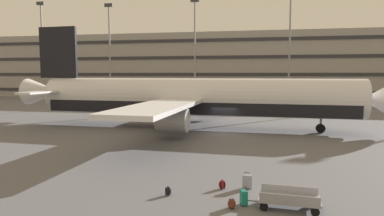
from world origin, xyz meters
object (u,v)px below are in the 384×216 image
at_px(baggage_cart, 289,199).
at_px(suitcase_small, 244,197).
at_px(airliner, 191,98).
at_px(suitcase_silver, 247,181).
at_px(backpack_black, 168,191).
at_px(backpack_orange, 222,185).
at_px(backpack_teal, 232,204).

bearing_deg(baggage_cart, suitcase_small, -179.69).
bearing_deg(baggage_cart, airliner, 112.54).
relative_size(suitcase_silver, backpack_black, 1.69).
xyz_separation_m(airliner, backpack_orange, (5.55, -18.96, -2.98)).
bearing_deg(backpack_orange, backpack_teal, -74.44).
relative_size(airliner, backpack_orange, 77.94).
bearing_deg(backpack_black, airliner, 98.65).
height_order(suitcase_small, suitcase_silver, suitcase_small).
distance_m(suitcase_silver, backpack_orange, 1.28).
height_order(airliner, suitcase_silver, airliner).
bearing_deg(backpack_orange, baggage_cart, -31.97).
bearing_deg(backpack_teal, baggage_cart, 12.57).
bearing_deg(suitcase_silver, backpack_black, -154.59).
bearing_deg(baggage_cart, backpack_teal, -167.43).
xyz_separation_m(backpack_orange, backpack_black, (-2.45, -1.45, -0.01)).
relative_size(backpack_black, baggage_cart, 0.15).
distance_m(backpack_orange, backpack_teal, 2.59).
height_order(airliner, backpack_black, airliner).
height_order(airliner, suitcase_small, airliner).
distance_m(airliner, backpack_black, 20.86).
bearing_deg(backpack_teal, suitcase_silver, 79.15).
bearing_deg(backpack_black, suitcase_silver, 25.41).
height_order(airliner, backpack_orange, airliner).
distance_m(suitcase_small, backpack_black, 3.67).
height_order(suitcase_silver, baggage_cart, suitcase_silver).
distance_m(airliner, backpack_orange, 19.98).
xyz_separation_m(suitcase_small, suitcase_silver, (0.05, 2.26, 0.02)).
xyz_separation_m(suitcase_silver, backpack_black, (-3.68, -1.75, -0.17)).
relative_size(backpack_teal, baggage_cart, 0.15).
bearing_deg(suitcase_silver, suitcase_small, -91.24).
height_order(suitcase_small, backpack_black, suitcase_small).
xyz_separation_m(suitcase_silver, backpack_teal, (-0.54, -2.80, -0.16)).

